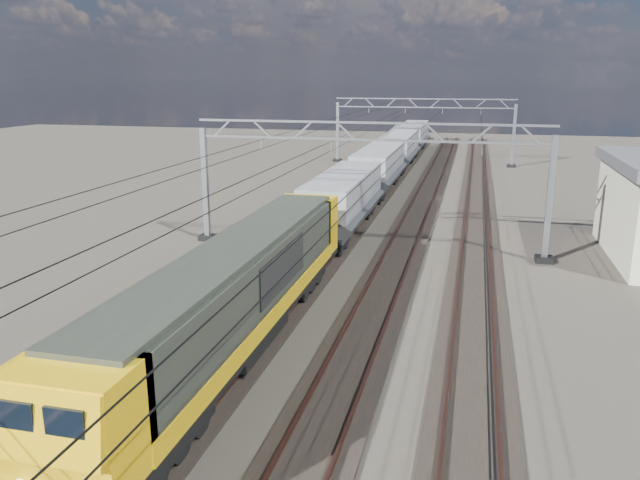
% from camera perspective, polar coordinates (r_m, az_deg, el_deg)
% --- Properties ---
extents(ground, '(160.00, 160.00, 0.00)m').
position_cam_1_polar(ground, '(31.25, 2.89, -2.86)').
color(ground, black).
rests_on(ground, ground).
extents(track_outer_west, '(2.60, 140.00, 0.30)m').
position_cam_1_polar(track_outer_west, '(32.85, -7.44, -1.96)').
color(track_outer_west, black).
rests_on(track_outer_west, ground).
extents(track_loco, '(2.60, 140.00, 0.30)m').
position_cam_1_polar(track_loco, '(31.65, -0.67, -2.48)').
color(track_loco, black).
rests_on(track_loco, ground).
extents(track_inner_east, '(2.60, 140.00, 0.30)m').
position_cam_1_polar(track_inner_east, '(30.93, 6.53, -2.99)').
color(track_inner_east, black).
rests_on(track_inner_east, ground).
extents(track_outer_east, '(2.60, 140.00, 0.30)m').
position_cam_1_polar(track_outer_east, '(30.72, 13.95, -3.47)').
color(track_outer_east, black).
rests_on(track_outer_east, ground).
extents(catenary_gantry_mid, '(19.90, 0.90, 7.11)m').
position_cam_1_polar(catenary_gantry_mid, '(34.18, 4.27, 5.39)').
color(catenary_gantry_mid, '#8F969C').
rests_on(catenary_gantry_mid, ground).
extents(catenary_gantry_far, '(19.90, 0.90, 7.11)m').
position_cam_1_polar(catenary_gantry_far, '(69.70, 9.40, 10.03)').
color(catenary_gantry_far, '#8F969C').
rests_on(catenary_gantry_far, ground).
extents(overhead_wires, '(12.03, 140.00, 0.53)m').
position_cam_1_polar(overhead_wires, '(37.85, 5.37, 9.09)').
color(overhead_wires, black).
rests_on(overhead_wires, ground).
extents(locomotive, '(2.76, 21.10, 3.62)m').
position_cam_1_polar(locomotive, '(21.71, -7.52, -4.56)').
color(locomotive, black).
rests_on(locomotive, ground).
extents(hopper_wagon_lead, '(3.38, 13.00, 3.25)m').
position_cam_1_polar(hopper_wagon_lead, '(38.19, 2.15, 3.86)').
color(hopper_wagon_lead, black).
rests_on(hopper_wagon_lead, ground).
extents(hopper_wagon_mid, '(3.38, 13.00, 3.25)m').
position_cam_1_polar(hopper_wagon_mid, '(51.99, 5.39, 6.73)').
color(hopper_wagon_mid, black).
rests_on(hopper_wagon_mid, ground).
extents(hopper_wagon_third, '(3.38, 13.00, 3.25)m').
position_cam_1_polar(hopper_wagon_third, '(65.96, 7.28, 8.39)').
color(hopper_wagon_third, black).
rests_on(hopper_wagon_third, ground).
extents(hopper_wagon_fourth, '(3.38, 13.00, 3.25)m').
position_cam_1_polar(hopper_wagon_fourth, '(80.01, 8.52, 9.45)').
color(hopper_wagon_fourth, black).
rests_on(hopper_wagon_fourth, ground).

